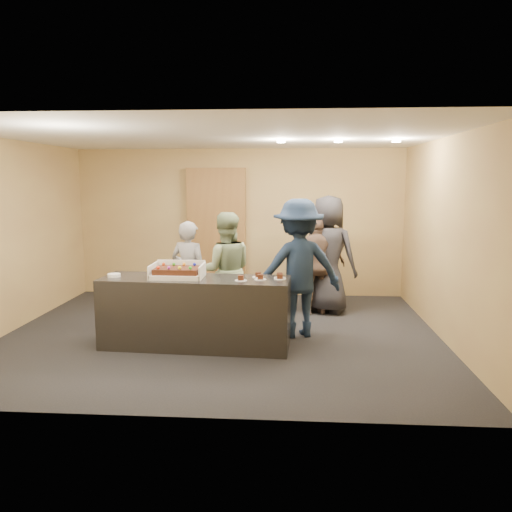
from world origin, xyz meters
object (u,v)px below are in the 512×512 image
at_px(person_sage_man, 225,270).
at_px(person_dark_suit, 328,254).
at_px(person_server_grey, 189,274).
at_px(sheet_cake, 177,270).
at_px(serving_counter, 196,312).
at_px(cake_box, 178,274).
at_px(person_navy_man, 298,268).
at_px(storage_cabinet, 217,232).
at_px(plate_stack, 114,275).
at_px(person_brown_extra, 317,265).

xyz_separation_m(person_sage_man, person_dark_suit, (1.54, 0.97, 0.11)).
bearing_deg(person_server_grey, sheet_cake, 110.52).
xyz_separation_m(sheet_cake, person_dark_suit, (2.04, 1.85, -0.05)).
relative_size(serving_counter, person_dark_suit, 1.27).
bearing_deg(cake_box, person_navy_man, 19.23).
bearing_deg(serving_counter, storage_cabinet, 96.25).
bearing_deg(cake_box, serving_counter, -6.18).
height_order(sheet_cake, person_server_grey, person_server_grey).
relative_size(storage_cabinet, sheet_cake, 4.21).
xyz_separation_m(storage_cabinet, plate_stack, (-0.90, -2.95, -0.26)).
height_order(storage_cabinet, person_navy_man, storage_cabinet).
distance_m(cake_box, person_sage_man, 1.00).
distance_m(cake_box, person_dark_suit, 2.74).
height_order(cake_box, sheet_cake, cake_box).
xyz_separation_m(person_server_grey, person_brown_extra, (1.90, 0.80, 0.02)).
height_order(cake_box, person_brown_extra, person_brown_extra).
height_order(storage_cabinet, person_brown_extra, storage_cabinet).
bearing_deg(serving_counter, person_navy_man, 26.33).
relative_size(cake_box, plate_stack, 4.01).
xyz_separation_m(storage_cabinet, person_navy_man, (1.47, -2.39, -0.23)).
distance_m(sheet_cake, person_navy_man, 1.64).
relative_size(storage_cabinet, person_brown_extra, 1.48).
relative_size(plate_stack, person_navy_man, 0.09).
xyz_separation_m(serving_counter, person_sage_man, (0.27, 0.88, 0.39)).
relative_size(storage_cabinet, person_sage_man, 1.40).
relative_size(plate_stack, person_server_grey, 0.11).
xyz_separation_m(person_brown_extra, person_dark_suit, (0.18, 0.13, 0.15)).
bearing_deg(person_brown_extra, cake_box, 27.22).
bearing_deg(plate_stack, person_sage_man, 33.71).
height_order(serving_counter, plate_stack, plate_stack).
distance_m(cake_box, person_brown_extra, 2.52).
bearing_deg(person_brown_extra, plate_stack, 17.45).
relative_size(serving_counter, person_server_grey, 1.55).
height_order(plate_stack, person_server_grey, person_server_grey).
xyz_separation_m(serving_counter, storage_cabinet, (-0.16, 2.95, 0.73)).
bearing_deg(serving_counter, person_dark_suit, 48.84).
bearing_deg(person_sage_man, plate_stack, 23.44).
xyz_separation_m(person_navy_man, person_dark_suit, (0.50, 1.29, 0.01)).
bearing_deg(person_brown_extra, person_dark_suit, -159.33).
relative_size(cake_box, person_dark_suit, 0.35).
bearing_deg(cake_box, person_server_grey, 92.67).
distance_m(person_sage_man, person_brown_extra, 1.60).
xyz_separation_m(person_navy_man, person_brown_extra, (0.31, 1.16, -0.15)).
xyz_separation_m(serving_counter, cake_box, (-0.22, 0.02, 0.50)).
xyz_separation_m(storage_cabinet, person_server_grey, (-0.11, -2.03, -0.40)).
distance_m(person_server_grey, person_sage_man, 0.54).
xyz_separation_m(serving_counter, person_brown_extra, (1.63, 1.72, 0.34)).
xyz_separation_m(person_server_grey, person_navy_man, (1.58, -0.36, 0.17)).
xyz_separation_m(sheet_cake, person_navy_man, (1.54, 0.56, -0.05)).
relative_size(sheet_cake, plate_stack, 3.42).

